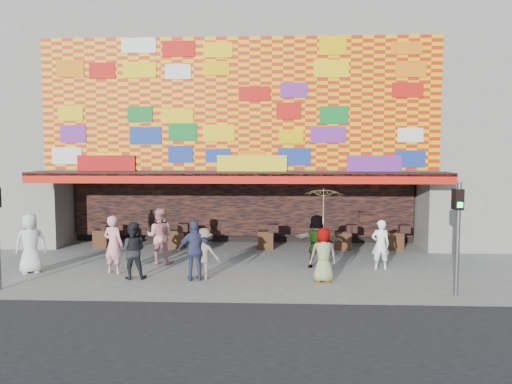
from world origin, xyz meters
TOP-DOWN VIEW (x-y plane):
  - ground at (0.00, 0.00)m, footprint 90.00×90.00m
  - road_strip at (0.00, -6.50)m, footprint 30.00×8.00m
  - shop_building at (0.00, 8.18)m, footprint 15.20×9.40m
  - signal_right at (6.20, -1.50)m, footprint 0.22×0.20m
  - ped_a at (-6.25, 0.39)m, footprint 1.06×0.86m
  - ped_b at (-3.63, 0.42)m, footprint 0.77×0.62m
  - ped_c at (-2.86, -0.16)m, footprint 0.91×0.75m
  - ped_d at (-0.73, -0.09)m, footprint 1.01×0.62m
  - ped_e at (-0.96, -0.28)m, footprint 1.11×0.66m
  - ped_f at (2.76, 1.50)m, footprint 1.69×1.15m
  - ped_g at (2.80, -0.27)m, footprint 0.86×0.64m
  - ped_h at (4.79, 1.39)m, footprint 0.59×0.39m
  - ped_i at (-2.52, 1.86)m, footprint 0.94×0.74m
  - parasol at (2.80, -0.27)m, footprint 1.45×1.47m

SIDE VIEW (x-z plane):
  - ground at x=0.00m, z-range 0.00..0.00m
  - road_strip at x=0.00m, z-range 0.00..0.02m
  - ped_d at x=-0.73m, z-range 0.00..1.52m
  - ped_g at x=2.80m, z-range 0.00..1.59m
  - ped_h at x=4.79m, z-range 0.00..1.61m
  - ped_c at x=-2.86m, z-range 0.00..1.70m
  - ped_f at x=2.76m, z-range 0.00..1.75m
  - ped_e at x=-0.96m, z-range 0.00..1.78m
  - ped_b at x=-3.63m, z-range 0.00..1.82m
  - ped_a at x=-6.25m, z-range 0.00..1.87m
  - ped_i at x=-2.52m, z-range 0.00..1.89m
  - signal_right at x=6.20m, z-range 0.36..3.36m
  - parasol at x=2.80m, z-range 1.22..3.22m
  - shop_building at x=0.00m, z-range 0.23..10.23m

